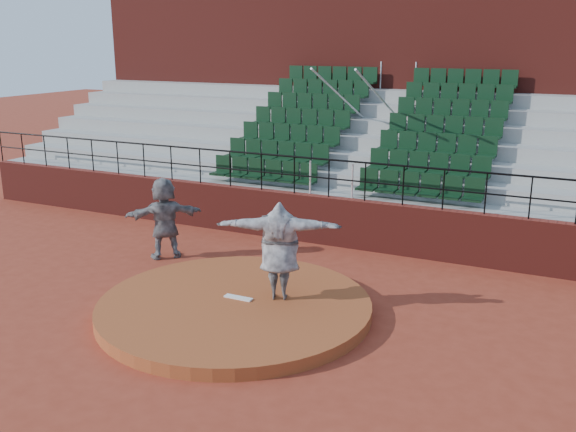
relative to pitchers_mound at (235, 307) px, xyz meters
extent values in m
plane|color=maroon|center=(0.00, 0.00, -0.12)|extent=(90.00, 90.00, 0.00)
cylinder|color=#9B4722|center=(0.00, 0.00, 0.00)|extent=(5.50, 5.50, 0.25)
cube|color=white|center=(0.00, 0.15, 0.14)|extent=(0.60, 0.15, 0.03)
cube|color=maroon|center=(0.00, 5.00, 0.53)|extent=(24.00, 0.30, 1.30)
cylinder|color=black|center=(0.00, 5.00, 2.17)|extent=(24.00, 0.05, 0.05)
cylinder|color=black|center=(0.00, 5.00, 1.68)|extent=(24.00, 0.04, 0.04)
cylinder|color=black|center=(-12.00, 5.00, 1.67)|extent=(0.04, 0.04, 1.00)
cylinder|color=black|center=(-11.00, 5.00, 1.67)|extent=(0.04, 0.04, 1.00)
cylinder|color=black|center=(-10.00, 5.00, 1.67)|extent=(0.04, 0.04, 1.00)
cylinder|color=black|center=(-9.00, 5.00, 1.67)|extent=(0.04, 0.04, 1.00)
cylinder|color=black|center=(-8.00, 5.00, 1.67)|extent=(0.04, 0.04, 1.00)
cylinder|color=black|center=(-7.00, 5.00, 1.67)|extent=(0.04, 0.04, 1.00)
cylinder|color=black|center=(-6.00, 5.00, 1.67)|extent=(0.04, 0.04, 1.00)
cylinder|color=black|center=(-5.00, 5.00, 1.67)|extent=(0.04, 0.04, 1.00)
cylinder|color=black|center=(-4.00, 5.00, 1.67)|extent=(0.04, 0.04, 1.00)
cylinder|color=black|center=(-3.00, 5.00, 1.67)|extent=(0.04, 0.04, 1.00)
cylinder|color=black|center=(-2.00, 5.00, 1.67)|extent=(0.04, 0.04, 1.00)
cylinder|color=black|center=(-1.00, 5.00, 1.67)|extent=(0.04, 0.04, 1.00)
cylinder|color=black|center=(0.00, 5.00, 1.67)|extent=(0.04, 0.04, 1.00)
cylinder|color=black|center=(1.00, 5.00, 1.67)|extent=(0.04, 0.04, 1.00)
cylinder|color=black|center=(2.00, 5.00, 1.67)|extent=(0.04, 0.04, 1.00)
cylinder|color=black|center=(3.00, 5.00, 1.67)|extent=(0.04, 0.04, 1.00)
cylinder|color=black|center=(4.00, 5.00, 1.67)|extent=(0.04, 0.04, 1.00)
cylinder|color=black|center=(5.00, 5.00, 1.67)|extent=(0.04, 0.04, 1.00)
cube|color=#999994|center=(0.00, 5.58, 0.53)|extent=(24.00, 0.85, 1.30)
cube|color=black|center=(-2.25, 5.59, 1.54)|extent=(3.30, 0.48, 0.72)
cube|color=black|center=(2.25, 5.59, 1.54)|extent=(3.30, 0.48, 0.72)
cube|color=#999994|center=(0.00, 6.43, 0.73)|extent=(24.00, 0.85, 1.70)
cube|color=black|center=(-2.25, 6.44, 1.94)|extent=(3.30, 0.48, 0.72)
cube|color=black|center=(2.25, 6.44, 1.94)|extent=(3.30, 0.48, 0.72)
cube|color=#999994|center=(0.00, 7.28, 0.93)|extent=(24.00, 0.85, 2.10)
cube|color=black|center=(-2.25, 7.29, 2.33)|extent=(3.30, 0.48, 0.72)
cube|color=black|center=(2.25, 7.29, 2.33)|extent=(3.30, 0.48, 0.72)
cube|color=#999994|center=(0.00, 8.12, 1.12)|extent=(24.00, 0.85, 2.50)
cube|color=black|center=(-2.25, 8.13, 2.73)|extent=(3.30, 0.48, 0.72)
cube|color=black|center=(2.25, 8.13, 2.73)|extent=(3.30, 0.48, 0.72)
cube|color=#999994|center=(0.00, 8.97, 1.33)|extent=(24.00, 0.85, 2.90)
cube|color=black|center=(-2.25, 8.98, 3.14)|extent=(3.30, 0.48, 0.72)
cube|color=black|center=(2.25, 8.98, 3.14)|extent=(3.30, 0.48, 0.72)
cube|color=#999994|center=(0.00, 9.82, 1.52)|extent=(24.00, 0.85, 3.30)
cube|color=black|center=(-2.25, 9.83, 3.53)|extent=(3.30, 0.48, 0.72)
cube|color=black|center=(2.25, 9.83, 3.53)|extent=(3.30, 0.48, 0.72)
cube|color=#999994|center=(0.00, 10.68, 1.73)|extent=(24.00, 0.85, 3.70)
cube|color=black|center=(-2.25, 10.69, 3.94)|extent=(3.30, 0.48, 0.72)
cube|color=black|center=(2.25, 10.69, 3.94)|extent=(3.30, 0.48, 0.72)
cylinder|color=silver|center=(-0.60, 8.12, 3.28)|extent=(0.06, 5.97, 2.46)
cylinder|color=silver|center=(0.60, 8.12, 3.28)|extent=(0.06, 5.97, 2.46)
cube|color=maroon|center=(0.00, 12.60, 3.43)|extent=(24.00, 3.00, 7.10)
imported|color=black|center=(0.73, 0.55, 1.13)|extent=(2.56, 1.46, 2.01)
imported|color=black|center=(-3.27, 2.22, 0.91)|extent=(1.82, 1.75, 2.07)
camera|label=1|loc=(6.10, -10.34, 5.20)|focal=40.00mm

